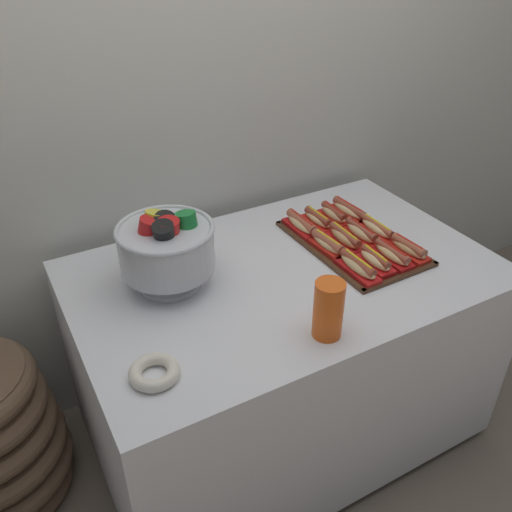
% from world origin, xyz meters
% --- Properties ---
extents(ground_plane, '(10.00, 10.00, 0.00)m').
position_xyz_m(ground_plane, '(0.00, 0.00, 0.00)').
color(ground_plane, '#7A6B5B').
extents(back_wall, '(6.00, 0.10, 2.60)m').
position_xyz_m(back_wall, '(0.00, 0.56, 1.30)').
color(back_wall, beige).
rests_on(back_wall, ground_plane).
extents(buffet_table, '(1.42, 0.90, 0.78)m').
position_xyz_m(buffet_table, '(0.00, 0.00, 0.41)').
color(buffet_table, silver).
rests_on(buffet_table, ground_plane).
extents(serving_tray, '(0.34, 0.53, 0.01)m').
position_xyz_m(serving_tray, '(0.30, 0.02, 0.79)').
color(serving_tray, '#472B19').
rests_on(serving_tray, buffet_table).
extents(hot_dog_0, '(0.06, 0.18, 0.06)m').
position_xyz_m(hot_dog_0, '(0.19, -0.14, 0.82)').
color(hot_dog_0, red).
rests_on(hot_dog_0, serving_tray).
extents(hot_dog_1, '(0.07, 0.15, 0.06)m').
position_xyz_m(hot_dog_1, '(0.27, -0.14, 0.82)').
color(hot_dog_1, red).
rests_on(hot_dog_1, serving_tray).
extents(hot_dog_2, '(0.07, 0.17, 0.06)m').
position_xyz_m(hot_dog_2, '(0.34, -0.14, 0.81)').
color(hot_dog_2, '#B21414').
rests_on(hot_dog_2, serving_tray).
extents(hot_dog_3, '(0.07, 0.17, 0.06)m').
position_xyz_m(hot_dog_3, '(0.42, -0.14, 0.82)').
color(hot_dog_3, red).
rests_on(hot_dog_3, serving_tray).
extents(hot_dog_4, '(0.07, 0.17, 0.06)m').
position_xyz_m(hot_dog_4, '(0.19, 0.02, 0.81)').
color(hot_dog_4, red).
rests_on(hot_dog_4, serving_tray).
extents(hot_dog_5, '(0.07, 0.17, 0.06)m').
position_xyz_m(hot_dog_5, '(0.26, 0.02, 0.82)').
color(hot_dog_5, red).
rests_on(hot_dog_5, serving_tray).
extents(hot_dog_6, '(0.07, 0.17, 0.06)m').
position_xyz_m(hot_dog_6, '(0.34, 0.02, 0.82)').
color(hot_dog_6, red).
rests_on(hot_dog_6, serving_tray).
extents(hot_dog_7, '(0.07, 0.17, 0.06)m').
position_xyz_m(hot_dog_7, '(0.41, 0.03, 0.81)').
color(hot_dog_7, red).
rests_on(hot_dog_7, serving_tray).
extents(hot_dog_8, '(0.07, 0.18, 0.06)m').
position_xyz_m(hot_dog_8, '(0.19, 0.19, 0.82)').
color(hot_dog_8, red).
rests_on(hot_dog_8, serving_tray).
extents(hot_dog_9, '(0.07, 0.16, 0.06)m').
position_xyz_m(hot_dog_9, '(0.26, 0.19, 0.81)').
color(hot_dog_9, red).
rests_on(hot_dog_9, serving_tray).
extents(hot_dog_10, '(0.06, 0.15, 0.06)m').
position_xyz_m(hot_dog_10, '(0.34, 0.19, 0.82)').
color(hot_dog_10, red).
rests_on(hot_dog_10, serving_tray).
extents(hot_dog_11, '(0.08, 0.19, 0.06)m').
position_xyz_m(hot_dog_11, '(0.41, 0.19, 0.81)').
color(hot_dog_11, red).
rests_on(hot_dog_11, serving_tray).
extents(punch_bowl, '(0.31, 0.31, 0.26)m').
position_xyz_m(punch_bowl, '(-0.37, 0.11, 0.93)').
color(punch_bowl, silver).
rests_on(punch_bowl, buffet_table).
extents(cup_stack, '(0.09, 0.09, 0.18)m').
position_xyz_m(cup_stack, '(-0.07, -0.34, 0.87)').
color(cup_stack, '#EA5B19').
rests_on(cup_stack, buffet_table).
extents(donut, '(0.13, 0.13, 0.03)m').
position_xyz_m(donut, '(-0.56, -0.26, 0.80)').
color(donut, silver).
rests_on(donut, buffet_table).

